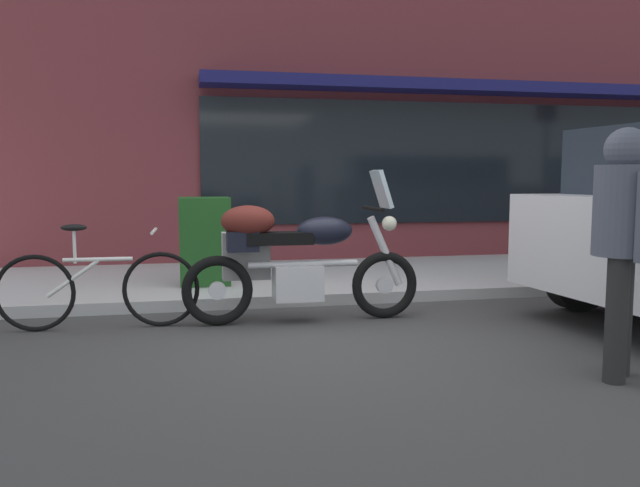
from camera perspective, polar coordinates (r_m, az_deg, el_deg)
The scene contains 6 objects.
ground_plane at distance 5.48m, azimuth 1.06°, elevation -8.05°, with size 80.00×80.00×0.00m, color #3B3B3B.
storefront_building at distance 12.08m, azimuth 26.57°, elevation 16.33°, with size 20.16×0.90×7.45m.
touring_motorcycle at distance 5.84m, azimuth -2.82°, elevation -1.19°, with size 2.19×0.68×1.39m.
parked_bicycle at distance 5.90m, azimuth -19.17°, elevation -3.72°, with size 1.72×0.48×0.92m.
pedestrian_walking at distance 4.56m, azimuth 25.46°, elevation 1.65°, with size 0.43×0.56×1.64m.
sandwich_board_sign at distance 7.12m, azimuth -10.21°, elevation 0.12°, with size 0.55×0.42×0.99m.
Camera 1 is at (-1.20, -5.19, 1.32)m, focal length 35.88 mm.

